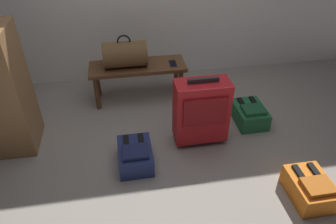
% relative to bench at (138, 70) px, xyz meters
% --- Properties ---
extents(ground_plane, '(6.60, 6.60, 0.00)m').
position_rel_bench_xyz_m(ground_plane, '(0.24, -1.03, -0.34)').
color(ground_plane, gray).
extents(bench, '(1.00, 0.36, 0.41)m').
position_rel_bench_xyz_m(bench, '(0.00, 0.00, 0.00)').
color(bench, brown).
rests_on(bench, ground).
extents(duffel_bag_brown, '(0.44, 0.26, 0.34)m').
position_rel_bench_xyz_m(duffel_bag_brown, '(-0.12, 0.00, 0.19)').
color(duffel_bag_brown, brown).
rests_on(duffel_bag_brown, bench).
extents(cell_phone, '(0.07, 0.14, 0.01)m').
position_rel_bench_xyz_m(cell_phone, '(0.37, -0.03, 0.07)').
color(cell_phone, '#191E4C').
rests_on(cell_phone, bench).
extents(suitcase_upright_red, '(0.47, 0.25, 0.66)m').
position_rel_bench_xyz_m(suitcase_upright_red, '(0.48, -0.81, -0.01)').
color(suitcase_upright_red, red).
rests_on(suitcase_upright_red, ground).
extents(backpack_green, '(0.28, 0.38, 0.21)m').
position_rel_bench_xyz_m(backpack_green, '(1.04, -0.62, -0.25)').
color(backpack_green, '#1E6038').
rests_on(backpack_green, ground).
extents(backpack_navy, '(0.28, 0.38, 0.21)m').
position_rel_bench_xyz_m(backpack_navy, '(-0.13, -1.02, -0.25)').
color(backpack_navy, navy).
rests_on(backpack_navy, ground).
extents(backpack_orange, '(0.28, 0.38, 0.21)m').
position_rel_bench_xyz_m(backpack_orange, '(1.13, -1.59, -0.25)').
color(backpack_orange, orange).
rests_on(backpack_orange, ground).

